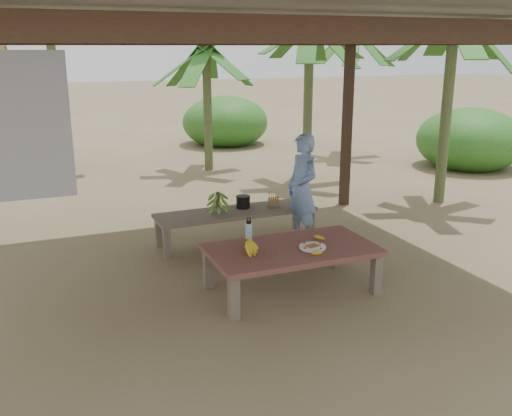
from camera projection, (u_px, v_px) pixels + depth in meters
name	position (u px, v px, depth m)	size (l,w,h in m)	color
ground	(237.00, 276.00, 6.67)	(80.00, 80.00, 0.00)	brown
pavilion	(234.00, 28.00, 5.90)	(6.60, 5.60, 2.95)	black
work_table	(291.00, 253.00, 6.19)	(1.80, 1.01, 0.50)	brown
bench	(236.00, 214.00, 7.75)	(2.21, 0.62, 0.45)	brown
ripe_banana_bunch	(245.00, 245.00, 5.98)	(0.27, 0.23, 0.16)	yellow
plate	(312.00, 247.00, 6.12)	(0.29, 0.29, 0.04)	white
loose_banana_front	(317.00, 253.00, 5.94)	(0.04, 0.16, 0.04)	yellow
loose_banana_side	(319.00, 238.00, 6.41)	(0.04, 0.15, 0.04)	yellow
water_flask	(249.00, 232.00, 6.30)	(0.08, 0.08, 0.29)	#419ACC
green_banana_stalk	(218.00, 202.00, 7.59)	(0.26, 0.26, 0.30)	#598C2D
cooking_pot	(243.00, 202.00, 7.84)	(0.19, 0.19, 0.16)	black
skewer_rack	(273.00, 199.00, 7.85)	(0.18, 0.08, 0.24)	#A57F47
woman	(302.00, 189.00, 7.67)	(0.55, 0.36, 1.50)	#7294D8
banana_plant_ne	(310.00, 37.00, 10.78)	(1.80, 1.80, 3.25)	#596638
banana_plant_n	(206.00, 60.00, 11.81)	(1.80, 1.80, 2.81)	#596638
banana_plant_nw	(48.00, 10.00, 11.28)	(1.80, 1.80, 3.80)	#596638
banana_plant_e	(454.00, 31.00, 9.12)	(1.80, 1.80, 3.32)	#596638
banana_plant_far	(351.00, 43.00, 13.58)	(1.80, 1.80, 3.18)	#596638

